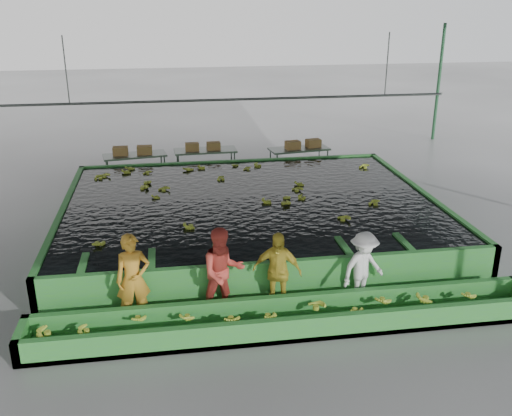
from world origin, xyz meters
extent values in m
plane|color=slate|center=(0.00, 0.00, 0.00)|extent=(80.00, 80.00, 0.00)
cube|color=slate|center=(0.00, 0.00, 5.00)|extent=(20.00, 22.00, 0.04)
cube|color=black|center=(0.00, 1.50, 0.85)|extent=(9.70, 7.70, 0.00)
cylinder|color=#59605B|center=(0.00, 5.00, 3.00)|extent=(0.08, 0.08, 14.00)
cylinder|color=#59605B|center=(-5.00, 5.00, 4.00)|extent=(0.04, 0.04, 2.00)
cylinder|color=#59605B|center=(5.00, 5.00, 4.00)|extent=(0.04, 0.04, 2.00)
imported|color=#C38624|center=(-2.94, -2.80, 0.92)|extent=(0.73, 0.54, 1.84)
imported|color=#C94034|center=(-1.19, -2.80, 0.93)|extent=(1.01, 0.85, 1.86)
imported|color=gold|center=(-0.09, -2.80, 0.85)|extent=(1.08, 0.74, 1.71)
imported|color=white|center=(1.72, -2.80, 0.79)|extent=(1.17, 0.93, 1.58)
camera|label=1|loc=(-2.14, -12.92, 6.07)|focal=40.00mm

